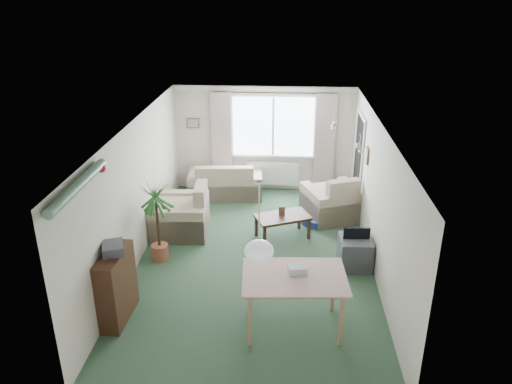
# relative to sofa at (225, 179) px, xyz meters

# --- Properties ---
(ground) EXTENTS (6.50, 6.50, 0.00)m
(ground) POSITION_rel_sofa_xyz_m (0.84, -2.75, -0.40)
(ground) COLOR #2A462E
(window) EXTENTS (1.80, 0.03, 1.30)m
(window) POSITION_rel_sofa_xyz_m (1.04, 0.48, 1.10)
(window) COLOR white
(curtain_rod) EXTENTS (2.60, 0.03, 0.03)m
(curtain_rod) POSITION_rel_sofa_xyz_m (1.04, 0.40, 1.87)
(curtain_rod) COLOR black
(curtain_left) EXTENTS (0.45, 0.08, 2.00)m
(curtain_left) POSITION_rel_sofa_xyz_m (-0.11, 0.38, 0.87)
(curtain_left) COLOR beige
(curtain_right) EXTENTS (0.45, 0.08, 2.00)m
(curtain_right) POSITION_rel_sofa_xyz_m (2.19, 0.38, 0.87)
(curtain_right) COLOR beige
(radiator) EXTENTS (1.20, 0.10, 0.55)m
(radiator) POSITION_rel_sofa_xyz_m (1.04, 0.44, -0.00)
(radiator) COLOR white
(doorway) EXTENTS (0.03, 0.95, 2.00)m
(doorway) POSITION_rel_sofa_xyz_m (2.83, -0.55, 0.60)
(doorway) COLOR black
(pendant_lamp) EXTENTS (0.36, 0.36, 0.36)m
(pendant_lamp) POSITION_rel_sofa_xyz_m (1.04, -5.05, 1.08)
(pendant_lamp) COLOR white
(tinsel_garland) EXTENTS (1.60, 1.60, 0.12)m
(tinsel_garland) POSITION_rel_sofa_xyz_m (-1.08, -5.05, 1.88)
(tinsel_garland) COLOR #196626
(bauble_cluster_a) EXTENTS (0.20, 0.20, 0.20)m
(bauble_cluster_a) POSITION_rel_sofa_xyz_m (2.14, -1.85, 1.82)
(bauble_cluster_a) COLOR silver
(bauble_cluster_b) EXTENTS (0.20, 0.20, 0.20)m
(bauble_cluster_b) POSITION_rel_sofa_xyz_m (2.44, -3.05, 1.82)
(bauble_cluster_b) COLOR silver
(wall_picture_back) EXTENTS (0.28, 0.03, 0.22)m
(wall_picture_back) POSITION_rel_sofa_xyz_m (-0.76, 0.48, 1.15)
(wall_picture_back) COLOR brown
(wall_picture_right) EXTENTS (0.03, 0.24, 0.30)m
(wall_picture_right) POSITION_rel_sofa_xyz_m (2.82, -1.55, 1.15)
(wall_picture_right) COLOR brown
(sofa) EXTENTS (1.68, 0.98, 0.81)m
(sofa) POSITION_rel_sofa_xyz_m (0.00, 0.00, 0.00)
(sofa) COLOR #BDB38F
(sofa) RESTS_ON ground
(armchair_corner) EXTENTS (1.36, 1.33, 0.95)m
(armchair_corner) POSITION_rel_sofa_xyz_m (2.32, -0.94, 0.07)
(armchair_corner) COLOR #BEB28F
(armchair_corner) RESTS_ON ground
(armchair_left) EXTENTS (1.09, 1.14, 0.97)m
(armchair_left) POSITION_rel_sofa_xyz_m (-0.66, -1.80, 0.08)
(armchair_left) COLOR tan
(armchair_left) RESTS_ON ground
(coffee_table) EXTENTS (1.12, 0.89, 0.44)m
(coffee_table) POSITION_rel_sofa_xyz_m (1.31, -1.90, -0.18)
(coffee_table) COLOR black
(coffee_table) RESTS_ON ground
(photo_frame) EXTENTS (0.12, 0.05, 0.16)m
(photo_frame) POSITION_rel_sofa_xyz_m (1.29, -1.84, 0.12)
(photo_frame) COLOR brown
(photo_frame) RESTS_ON coffee_table
(bookshelf) EXTENTS (0.32, 0.87, 1.05)m
(bookshelf) POSITION_rel_sofa_xyz_m (-1.00, -4.49, 0.12)
(bookshelf) COLOR black
(bookshelf) RESTS_ON ground
(hifi_box) EXTENTS (0.38, 0.43, 0.14)m
(hifi_box) POSITION_rel_sofa_xyz_m (-0.99, -4.47, 0.71)
(hifi_box) COLOR #3D3D43
(hifi_box) RESTS_ON bookshelf
(houseplant) EXTENTS (0.81, 0.81, 1.48)m
(houseplant) POSITION_rel_sofa_xyz_m (-0.81, -2.84, 0.33)
(houseplant) COLOR #1E5929
(houseplant) RESTS_ON ground
(dining_table) EXTENTS (1.35, 0.94, 0.81)m
(dining_table) POSITION_rel_sofa_xyz_m (1.49, -4.55, 0.00)
(dining_table) COLOR #997853
(dining_table) RESTS_ON ground
(gift_box) EXTENTS (0.28, 0.22, 0.12)m
(gift_box) POSITION_rel_sofa_xyz_m (1.53, -4.47, 0.47)
(gift_box) COLOR silver
(gift_box) RESTS_ON dining_table
(tv_cube) EXTENTS (0.55, 0.60, 0.53)m
(tv_cube) POSITION_rel_sofa_xyz_m (2.54, -2.87, -0.14)
(tv_cube) COLOR #313136
(tv_cube) RESTS_ON ground
(pet_bed) EXTENTS (0.68, 0.68, 0.13)m
(pet_bed) POSITION_rel_sofa_xyz_m (2.00, -1.22, -0.34)
(pet_bed) COLOR #223D9B
(pet_bed) RESTS_ON ground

